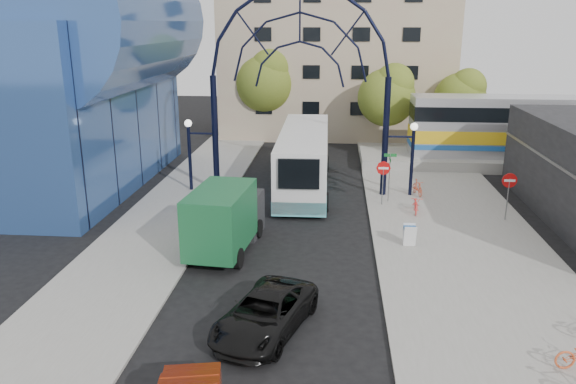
# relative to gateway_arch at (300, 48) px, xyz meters

# --- Properties ---
(ground) EXTENTS (120.00, 120.00, 0.00)m
(ground) POSITION_rel_gateway_arch_xyz_m (0.00, -14.00, -8.56)
(ground) COLOR black
(ground) RESTS_ON ground
(sidewalk_east) EXTENTS (8.00, 56.00, 0.12)m
(sidewalk_east) POSITION_rel_gateway_arch_xyz_m (8.00, -10.00, -8.50)
(sidewalk_east) COLOR gray
(sidewalk_east) RESTS_ON ground
(plaza_west) EXTENTS (5.00, 50.00, 0.12)m
(plaza_west) POSITION_rel_gateway_arch_xyz_m (-6.50, -8.00, -8.50)
(plaza_west) COLOR gray
(plaza_west) RESTS_ON ground
(gateway_arch) EXTENTS (13.64, 0.44, 12.10)m
(gateway_arch) POSITION_rel_gateway_arch_xyz_m (0.00, 0.00, 0.00)
(gateway_arch) COLOR black
(gateway_arch) RESTS_ON ground
(stop_sign) EXTENTS (0.80, 0.07, 2.50)m
(stop_sign) POSITION_rel_gateway_arch_xyz_m (4.80, -2.00, -6.56)
(stop_sign) COLOR slate
(stop_sign) RESTS_ON sidewalk_east
(do_not_enter_sign) EXTENTS (0.76, 0.07, 2.48)m
(do_not_enter_sign) POSITION_rel_gateway_arch_xyz_m (11.00, -4.00, -6.58)
(do_not_enter_sign) COLOR slate
(do_not_enter_sign) RESTS_ON sidewalk_east
(street_name_sign) EXTENTS (0.70, 0.70, 2.80)m
(street_name_sign) POSITION_rel_gateway_arch_xyz_m (5.20, -1.40, -6.43)
(street_name_sign) COLOR slate
(street_name_sign) RESTS_ON sidewalk_east
(sandwich_board) EXTENTS (0.55, 0.61, 0.99)m
(sandwich_board) POSITION_rel_gateway_arch_xyz_m (5.60, -8.02, -7.81)
(sandwich_board) COLOR white
(sandwich_board) RESTS_ON sidewalk_east
(transit_hall) EXTENTS (16.50, 18.00, 14.50)m
(transit_hall) POSITION_rel_gateway_arch_xyz_m (-15.30, 1.00, -1.86)
(transit_hall) COLOR #2F5191
(transit_hall) RESTS_ON ground
(apartment_block) EXTENTS (20.00, 12.10, 14.00)m
(apartment_block) POSITION_rel_gateway_arch_xyz_m (2.00, 20.97, -1.55)
(apartment_block) COLOR tan
(apartment_block) RESTS_ON ground
(tree_north_a) EXTENTS (4.48, 4.48, 7.00)m
(tree_north_a) POSITION_rel_gateway_arch_xyz_m (6.12, 11.93, -3.95)
(tree_north_a) COLOR #382314
(tree_north_a) RESTS_ON ground
(tree_north_b) EXTENTS (5.12, 5.12, 8.00)m
(tree_north_b) POSITION_rel_gateway_arch_xyz_m (-3.88, 15.93, -3.29)
(tree_north_b) COLOR #382314
(tree_north_b) RESTS_ON ground
(tree_north_c) EXTENTS (4.16, 4.16, 6.50)m
(tree_north_c) POSITION_rel_gateway_arch_xyz_m (12.12, 13.93, -4.28)
(tree_north_c) COLOR #382314
(tree_north_c) RESTS_ON ground
(city_bus) EXTENTS (3.25, 13.06, 3.57)m
(city_bus) POSITION_rel_gateway_arch_xyz_m (0.20, 1.60, -6.69)
(city_bus) COLOR silver
(city_bus) RESTS_ON ground
(green_truck) EXTENTS (2.79, 6.24, 3.06)m
(green_truck) POSITION_rel_gateway_arch_xyz_m (-2.68, -8.90, -7.03)
(green_truck) COLOR black
(green_truck) RESTS_ON ground
(black_suv) EXTENTS (3.63, 5.33, 1.36)m
(black_suv) POSITION_rel_gateway_arch_xyz_m (-0.06, -15.81, -7.88)
(black_suv) COLOR black
(black_suv) RESTS_ON ground
(bike_near_a) EXTENTS (0.76, 1.77, 0.90)m
(bike_near_a) POSITION_rel_gateway_arch_xyz_m (6.53, -3.19, -7.98)
(bike_near_a) COLOR #FD3632
(bike_near_a) RESTS_ON sidewalk_east
(bike_near_b) EXTENTS (0.76, 1.58, 0.91)m
(bike_near_b) POSITION_rel_gateway_arch_xyz_m (7.02, 0.00, -7.98)
(bike_near_b) COLOR #D4492A
(bike_near_b) RESTS_ON sidewalk_east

